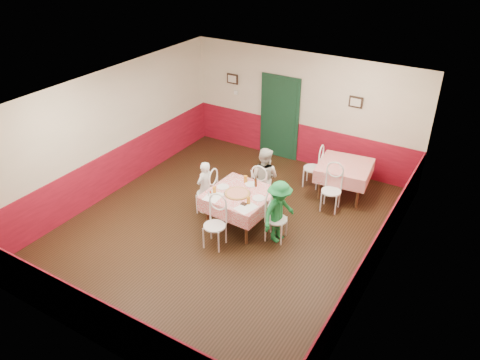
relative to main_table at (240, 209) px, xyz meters
The scene contains 39 objects.
floor 0.48m from the main_table, 125.38° to the right, with size 7.00×7.00×0.00m, color black.
ceiling 2.44m from the main_table, 125.38° to the right, with size 7.00×7.00×0.00m, color white.
back_wall 3.42m from the main_table, 93.01° to the left, with size 6.00×0.10×2.80m, color beige.
front_wall 3.88m from the main_table, 92.62° to the right, with size 6.00×0.10×2.80m, color beige.
left_wall 3.34m from the main_table, behind, with size 0.10×7.00×2.80m, color beige.
right_wall 3.02m from the main_table, ahead, with size 0.10×7.00×2.80m, color beige.
wainscot_back 3.25m from the main_table, 93.02° to the left, with size 6.00×0.03×1.00m, color maroon.
wainscot_front 3.73m from the main_table, 92.63° to the right, with size 6.00×0.03×1.00m, color maroon.
wainscot_left 3.17m from the main_table, behind, with size 0.03×7.00×1.00m, color maroon.
wainscot_right 2.83m from the main_table, ahead, with size 0.03×7.00×1.00m, color maroon.
door 3.37m from the main_table, 103.52° to the left, with size 0.96×0.06×2.10m, color black.
picture_left 4.15m from the main_table, 124.09° to the left, with size 0.32×0.03×0.26m, color black.
picture_right 3.71m from the main_table, 70.62° to the left, with size 0.32×0.03×0.26m, color black.
thermostat 3.98m from the main_table, 122.84° to the left, with size 0.10×0.03×0.10m, color white.
main_table is the anchor object (origin of this frame).
second_table 2.62m from the main_table, 58.62° to the left, with size 1.12×1.12×0.77m, color red.
chair_left 0.85m from the main_table, behind, with size 0.42×0.42×0.90m, color white, non-canonical shape.
chair_right 0.85m from the main_table, ahead, with size 0.42×0.42×0.90m, color white, non-canonical shape.
chair_far 0.85m from the main_table, 86.70° to the left, with size 0.42×0.42×0.90m, color white, non-canonical shape.
chair_near 0.85m from the main_table, 93.30° to the right, with size 0.42×0.42×0.90m, color white, non-canonical shape.
chair_second_a 2.32m from the main_table, 74.67° to the left, with size 0.42×0.42×0.90m, color white, non-canonical shape.
chair_second_b 2.01m from the main_table, 47.43° to the left, with size 0.42×0.42×0.90m, color white, non-canonical shape.
pizza 0.41m from the main_table, 109.31° to the right, with size 0.50×0.50×0.03m, color #B74723.
plate_left 0.57m from the main_table, behind, with size 0.25×0.25×0.01m, color white.
plate_right 0.58m from the main_table, ahead, with size 0.25×0.25×0.01m, color white.
plate_far 0.55m from the main_table, 86.16° to the left, with size 0.25×0.25×0.01m, color white.
glass_a 0.68m from the main_table, 149.71° to the right, with size 0.07×0.07×0.12m, color #BF7219.
glass_b 0.62m from the main_table, 36.38° to the right, with size 0.07×0.07×0.13m, color #BF7219.
glass_c 0.63m from the main_table, 105.86° to the left, with size 0.08×0.08×0.14m, color #BF7219.
beer_bottle 0.63m from the main_table, 69.08° to the left, with size 0.05×0.05×0.20m, color #381C0A.
shaker_a 0.76m from the main_table, 137.85° to the right, with size 0.04×0.04×0.09m, color silver.
shaker_b 0.73m from the main_table, 131.06° to the right, with size 0.04×0.04×0.09m, color silver.
shaker_c 0.72m from the main_table, 145.80° to the right, with size 0.04×0.04×0.09m, color #B23319.
menu_left 0.67m from the main_table, 132.66° to the right, with size 0.30×0.40×0.00m, color white.
menu_right 0.68m from the main_table, 46.50° to the right, with size 0.30×0.40×0.00m, color white.
wallet 0.59m from the main_table, 48.99° to the right, with size 0.11×0.09×0.02m, color black.
diner_left 0.92m from the main_table, behind, with size 0.43×0.28×1.17m, color gray.
diner_far 0.95m from the main_table, 86.70° to the left, with size 0.67×0.52×1.37m, color gray.
diner_right 0.94m from the main_table, ahead, with size 0.83×0.48×1.29m, color gray.
Camera 1 is at (4.27, -6.52, 5.58)m, focal length 35.00 mm.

